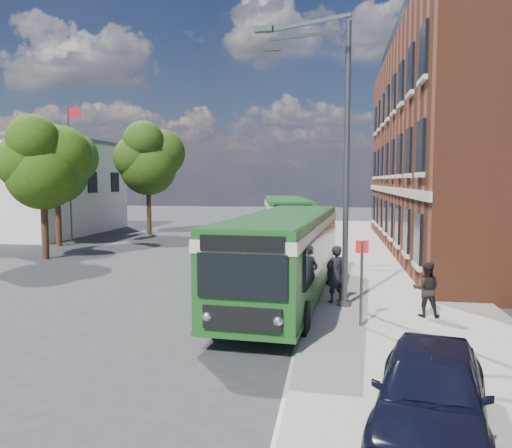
% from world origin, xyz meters
% --- Properties ---
extents(ground, '(120.00, 120.00, 0.00)m').
position_xyz_m(ground, '(0.00, 0.00, 0.00)').
color(ground, '#2C2C2E').
rests_on(ground, ground).
extents(pavement, '(6.00, 48.00, 0.15)m').
position_xyz_m(pavement, '(7.00, 8.00, 0.07)').
color(pavement, gray).
rests_on(pavement, ground).
extents(kerb_line, '(0.12, 48.00, 0.01)m').
position_xyz_m(kerb_line, '(3.95, 8.00, 0.01)').
color(kerb_line, beige).
rests_on(kerb_line, ground).
extents(brick_office, '(12.10, 26.00, 14.20)m').
position_xyz_m(brick_office, '(14.00, 12.00, 6.97)').
color(brick_office, brown).
rests_on(brick_office, ground).
extents(white_building, '(9.40, 13.40, 7.30)m').
position_xyz_m(white_building, '(-18.00, 18.00, 3.66)').
color(white_building, white).
rests_on(white_building, ground).
extents(flagpole, '(0.95, 0.10, 9.00)m').
position_xyz_m(flagpole, '(-12.45, 13.00, 4.94)').
color(flagpole, '#3E4244').
rests_on(flagpole, ground).
extents(street_lamp, '(2.96, 2.38, 9.00)m').
position_xyz_m(street_lamp, '(4.84, -2.00, 4.79)').
color(street_lamp, '#3E4244').
rests_on(street_lamp, ground).
extents(bus_stop_sign, '(0.35, 0.08, 2.52)m').
position_xyz_m(bus_stop_sign, '(5.60, -4.20, 1.51)').
color(bus_stop_sign, '#3E4244').
rests_on(bus_stop_sign, ground).
extents(bus_front, '(3.45, 11.60, 3.02)m').
position_xyz_m(bus_front, '(3.20, -1.16, 1.83)').
color(bus_front, '#1C531A').
rests_on(bus_front, ground).
extents(bus_rear, '(4.22, 11.26, 3.02)m').
position_xyz_m(bus_rear, '(1.88, 13.56, 1.83)').
color(bus_rear, '#19581A').
rests_on(bus_rear, ground).
extents(parked_car, '(2.56, 4.50, 1.44)m').
position_xyz_m(parked_car, '(6.35, -10.09, 0.87)').
color(parked_car, black).
rests_on(parked_car, pavement).
extents(pedestrian_a, '(0.82, 0.77, 1.88)m').
position_xyz_m(pedestrian_a, '(4.90, -1.59, 1.09)').
color(pedestrian_a, black).
rests_on(pedestrian_a, pavement).
extents(pedestrian_b, '(0.86, 0.71, 1.62)m').
position_xyz_m(pedestrian_b, '(7.55, -2.93, 0.96)').
color(pedestrian_b, black).
rests_on(pedestrian_b, pavement).
extents(tree_left, '(4.43, 4.21, 7.48)m').
position_xyz_m(tree_left, '(-10.14, 6.13, 5.07)').
color(tree_left, '#372114').
rests_on(tree_left, ground).
extents(tree_mid, '(4.55, 4.33, 7.68)m').
position_xyz_m(tree_mid, '(-12.34, 11.19, 5.21)').
color(tree_mid, '#372114').
rests_on(tree_mid, ground).
extents(tree_right, '(5.11, 4.86, 8.63)m').
position_xyz_m(tree_right, '(-9.26, 18.89, 5.85)').
color(tree_right, '#372114').
rests_on(tree_right, ground).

